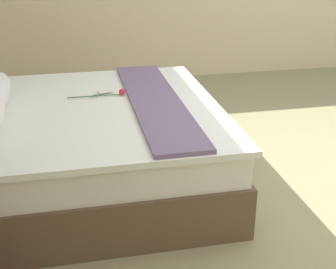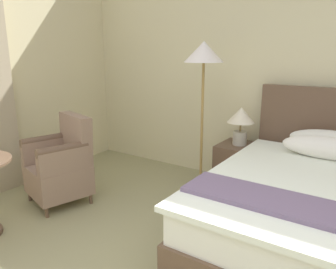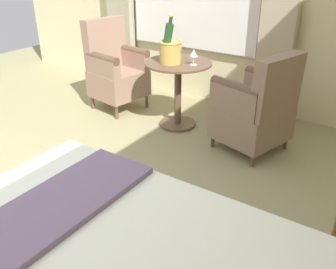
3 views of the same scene
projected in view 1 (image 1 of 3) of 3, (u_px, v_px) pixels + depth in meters
name	position (u px, v px, depth m)	size (l,w,h in m)	color
ground_plane	(302.00, 187.00, 3.56)	(7.67, 7.67, 0.00)	#999367
bed	(71.00, 143.00, 3.43)	(1.95, 2.08, 1.20)	brown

